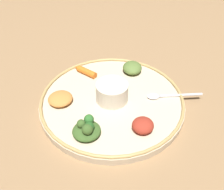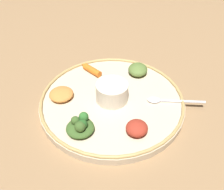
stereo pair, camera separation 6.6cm
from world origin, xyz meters
The scene contains 10 objects.
ground_plane centered at (0.00, 0.00, 0.00)m, with size 2.40×2.40×0.00m, color olive.
platter centered at (0.00, 0.00, 0.01)m, with size 0.37×0.37×0.02m, color #C6B293.
platter_rim centered at (0.00, 0.00, 0.02)m, with size 0.37×0.37×0.01m, color tan.
center_bowl centered at (0.00, 0.00, 0.05)m, with size 0.08×0.08×0.05m.
spoon centered at (0.04, 0.13, 0.02)m, with size 0.06×0.15×0.01m.
greens_pile centered at (0.09, -0.10, 0.04)m, with size 0.07×0.07×0.04m.
carrot_near_spoon centered at (-0.13, -0.03, 0.03)m, with size 0.08×0.06×0.02m.
mound_collards centered at (-0.09, 0.10, 0.03)m, with size 0.06×0.06×0.03m, color #567033.
mound_beet centered at (0.12, 0.03, 0.03)m, with size 0.05×0.05×0.03m, color maroon.
mound_squash centered at (-0.04, -0.13, 0.03)m, with size 0.06×0.06×0.02m, color #C67A38.
Camera 2 is at (0.48, -0.13, 0.47)m, focal length 41.51 mm.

